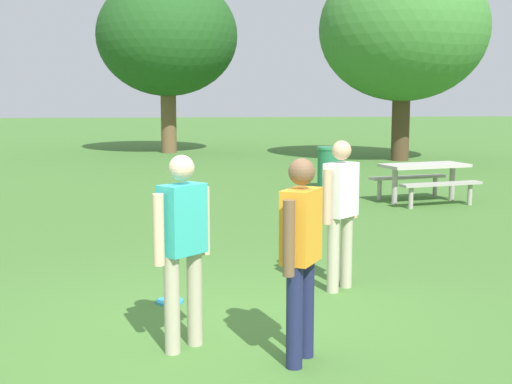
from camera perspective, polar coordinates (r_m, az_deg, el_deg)
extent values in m
plane|color=#447530|center=(6.30, -3.39, -11.71)|extent=(120.00, 120.00, 0.00)
cylinder|color=#B7AD93|center=(5.81, -6.92, -9.22)|extent=(0.13, 0.13, 0.82)
cylinder|color=#B7AD93|center=(5.98, -5.07, -8.68)|extent=(0.13, 0.13, 0.82)
cube|color=#33B2AD|center=(5.73, -6.08, -2.24)|extent=(0.43, 0.42, 0.58)
sphere|color=beige|center=(5.67, -6.14, 1.99)|extent=(0.21, 0.21, 0.21)
cylinder|color=beige|center=(5.57, -8.01, -3.10)|extent=(0.09, 0.09, 0.58)
cylinder|color=beige|center=(5.92, -4.25, -2.38)|extent=(0.09, 0.09, 0.58)
cylinder|color=#B7AD93|center=(7.76, 7.44, -4.83)|extent=(0.13, 0.13, 0.82)
cylinder|color=#B7AD93|center=(7.54, 6.36, -5.18)|extent=(0.13, 0.13, 0.82)
cube|color=white|center=(7.52, 6.99, 0.20)|extent=(0.43, 0.42, 0.58)
sphere|color=tan|center=(7.48, 7.05, 3.42)|extent=(0.21, 0.21, 0.21)
cylinder|color=tan|center=(7.75, 8.05, 0.03)|extent=(0.09, 0.09, 0.58)
cylinder|color=tan|center=(7.32, 5.86, -0.40)|extent=(0.09, 0.09, 0.58)
cylinder|color=#1E234C|center=(5.48, 3.18, -10.24)|extent=(0.13, 0.13, 0.82)
cylinder|color=#1E234C|center=(5.71, 4.13, -9.48)|extent=(0.13, 0.13, 0.82)
cube|color=orange|center=(5.42, 3.73, -2.80)|extent=(0.38, 0.44, 0.58)
sphere|color=brown|center=(5.36, 3.77, 1.67)|extent=(0.21, 0.21, 0.21)
cylinder|color=brown|center=(5.19, 2.71, -3.83)|extent=(0.09, 0.09, 0.58)
cylinder|color=brown|center=(5.67, 4.66, -2.84)|extent=(0.09, 0.09, 0.58)
cylinder|color=#2D9EDB|center=(7.29, -7.10, -8.90)|extent=(0.28, 0.28, 0.03)
cube|color=#B2ADA3|center=(14.09, 13.68, 2.14)|extent=(1.83, 1.15, 0.06)
cube|color=#A49F96|center=(13.64, 14.99, 0.64)|extent=(1.71, 0.67, 0.05)
cube|color=#A49F96|center=(14.60, 12.38, 1.20)|extent=(1.71, 0.67, 0.05)
cylinder|color=#A49F96|center=(13.77, 11.33, 0.47)|extent=(0.11, 0.11, 0.71)
cylinder|color=#A49F96|center=(13.31, 12.61, -0.47)|extent=(0.09, 0.09, 0.41)
cylinder|color=#A49F96|center=(14.29, 10.11, 0.17)|extent=(0.09, 0.09, 0.41)
cylinder|color=#A49F96|center=(14.50, 15.81, 0.70)|extent=(0.11, 0.11, 0.71)
cylinder|color=#A49F96|center=(14.06, 17.17, -0.19)|extent=(0.09, 0.09, 0.41)
cylinder|color=#A49F96|center=(14.99, 14.49, 0.41)|extent=(0.09, 0.09, 0.41)
cylinder|color=#237047|center=(15.78, 6.09, 1.87)|extent=(0.56, 0.56, 0.90)
cylinder|color=#2E8657|center=(15.74, 6.12, 3.61)|extent=(0.59, 0.59, 0.06)
cylinder|color=brown|center=(25.73, -7.20, 6.37)|extent=(0.56, 0.56, 2.83)
ellipsoid|color=#21511E|center=(25.81, -7.31, 12.61)|extent=(5.07, 5.07, 4.31)
cylinder|color=#4C3823|center=(23.00, 11.81, 5.93)|extent=(0.57, 0.57, 2.71)
ellipsoid|color=#3D7A33|center=(23.08, 12.01, 12.96)|extent=(5.35, 5.35, 4.55)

